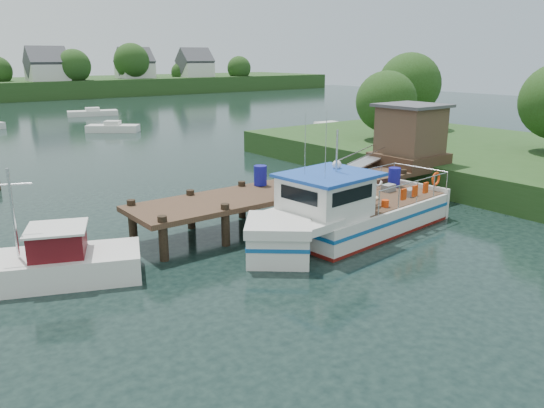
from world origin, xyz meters
TOP-DOWN VIEW (x-y plane):
  - ground_plane at (0.00, 0.00)m, footprint 160.00×160.00m
  - near_shore at (16.88, -0.73)m, footprint 16.00×30.00m
  - dock at (6.51, 0.01)m, footprint 16.60×3.00m
  - lobster_boat at (1.26, -3.29)m, footprint 10.59×3.87m
  - work_boat at (-9.52, -0.58)m, footprint 6.77×4.17m
  - moored_far at (8.55, 45.93)m, footprint 5.92×3.31m
  - moored_b at (5.19, 30.90)m, footprint 4.67×4.16m
  - moored_c at (19.59, 17.15)m, footprint 7.60×3.02m

SIDE VIEW (x-z plane):
  - ground_plane at x=0.00m, z-range 0.00..0.00m
  - moored_far at x=8.55m, z-range -0.12..0.83m
  - moored_b at x=5.19m, z-range -0.13..0.90m
  - moored_c at x=19.59m, z-range -0.15..1.02m
  - work_boat at x=-9.52m, z-range -1.24..2.40m
  - lobster_boat at x=1.26m, z-range -1.60..3.42m
  - near_shore at x=16.88m, z-range -1.83..5.93m
  - dock at x=6.51m, z-range -0.15..4.63m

